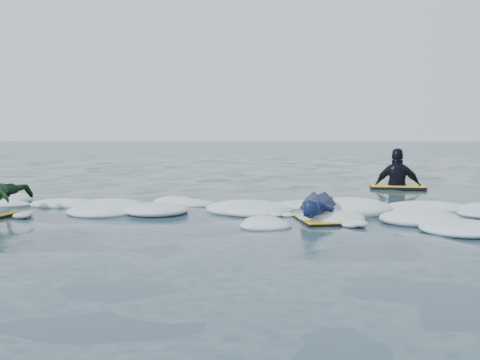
# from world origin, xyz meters

# --- Properties ---
(ground) EXTENTS (120.00, 120.00, 0.00)m
(ground) POSITION_xyz_m (0.00, 0.00, 0.00)
(ground) COLOR #18313B
(ground) RESTS_ON ground
(foam_band) EXTENTS (12.00, 3.10, 0.30)m
(foam_band) POSITION_xyz_m (0.00, 1.03, 0.00)
(foam_band) COLOR silver
(foam_band) RESTS_ON ground
(prone_woman_unit) EXTENTS (0.75, 1.52, 0.37)m
(prone_woman_unit) POSITION_xyz_m (2.21, 0.27, 0.19)
(prone_woman_unit) COLOR black
(prone_woman_unit) RESTS_ON ground
(waiting_rider_unit) EXTENTS (1.21, 0.74, 1.73)m
(waiting_rider_unit) POSITION_xyz_m (4.18, 4.92, 0.02)
(waiting_rider_unit) COLOR black
(waiting_rider_unit) RESTS_ON ground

